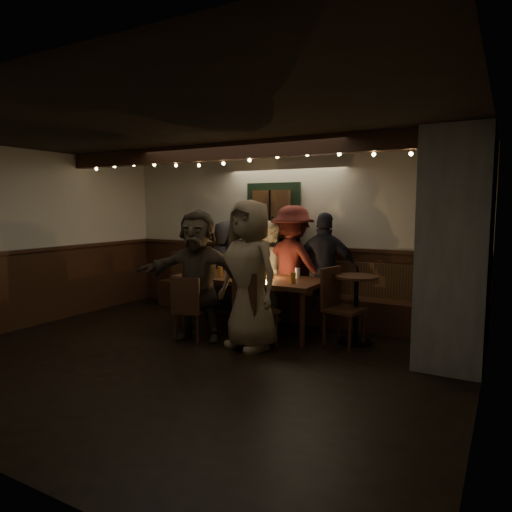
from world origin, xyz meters
The scene contains 13 objects.
room centered at (1.07, 1.42, 1.07)m, with size 6.02×5.01×2.62m.
dining_table centered at (-0.05, 1.40, 0.70)m, with size 2.14×0.92×0.93m.
chair_near_left centered at (-0.45, 0.50, 0.49)m, with size 0.47×0.47×0.86m.
chair_near_right centered at (0.39, 0.68, 0.55)m, with size 0.56×0.56×0.97m.
chair_end centered at (1.28, 1.37, 0.56)m, with size 0.52×0.52×0.99m.
high_top centered at (1.48, 1.52, 0.56)m, with size 0.56×0.56×0.89m.
person_a centered at (-0.94, 2.17, 0.76)m, with size 0.75×0.49×1.53m, color black.
person_b centered at (-0.53, 2.06, 0.84)m, with size 0.61×0.40×1.67m, color black.
person_c centered at (-0.11, 2.13, 0.77)m, with size 0.75×0.59×1.55m, color beige.
person_d centered at (0.32, 2.07, 0.89)m, with size 1.15×0.66×1.79m, color #461613.
person_e centered at (0.82, 2.12, 0.84)m, with size 0.99×0.41×1.69m, color #20202B.
person_f centered at (-0.40, 0.65, 0.87)m, with size 1.61×0.51×1.73m, color #3D3224.
person_g centered at (0.38, 0.67, 0.93)m, with size 0.91×0.59×1.85m, color #7B674A.
Camera 1 is at (3.17, -4.17, 1.77)m, focal length 32.00 mm.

